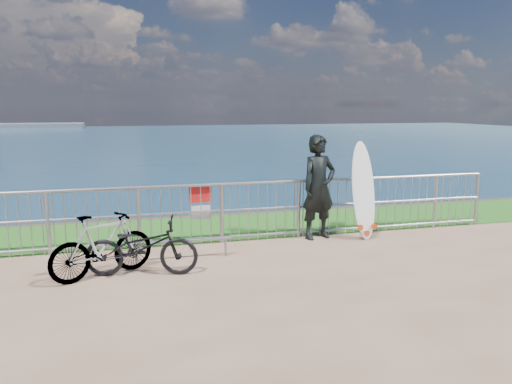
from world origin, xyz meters
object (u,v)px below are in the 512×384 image
object	(u,v)px
surfboard	(364,194)
bicycle_near	(142,247)
bicycle_far	(102,245)
surfer	(319,187)

from	to	relation	value
surfboard	bicycle_near	size ratio (longest dim) A/B	1.12
bicycle_near	bicycle_far	bearing A→B (deg)	93.46
surfer	bicycle_near	xyz separation A→B (m)	(-3.35, -1.31, -0.55)
surfboard	bicycle_near	xyz separation A→B (m)	(-4.18, -1.09, -0.42)
surfer	bicycle_near	bearing A→B (deg)	-173.13
bicycle_near	bicycle_far	distance (m)	0.57
bicycle_far	surfer	bearing A→B (deg)	-98.27
surfer	surfboard	bearing A→B (deg)	-29.41
surfer	surfboard	size ratio (longest dim) A/B	1.06
bicycle_near	surfboard	bearing A→B (deg)	-64.49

